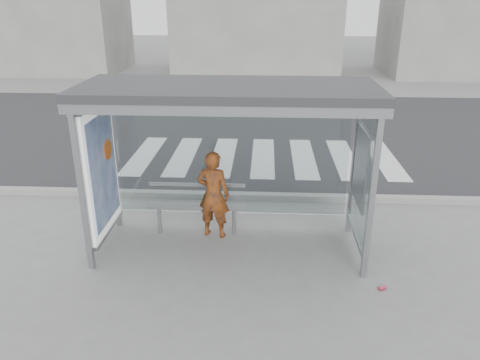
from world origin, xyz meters
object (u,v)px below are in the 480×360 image
bus_shelter (203,127)px  person (213,195)px  bench (196,205)px  soda_can (382,288)px

bus_shelter → person: size_ratio=2.84×
bench → bus_shelter: bearing=-63.6°
person → soda_can: person is taller
bus_shelter → soda_can: (2.57, -1.09, -1.95)m
soda_can → bench: bearing=151.3°
person → soda_can: size_ratio=13.85×
bus_shelter → bench: bus_shelter is taller
bench → soda_can: bench is taller
bus_shelter → soda_can: 3.41m
bus_shelter → person: bus_shelter is taller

